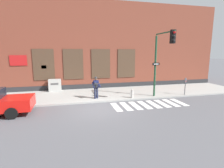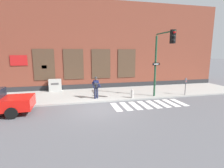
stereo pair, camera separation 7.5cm
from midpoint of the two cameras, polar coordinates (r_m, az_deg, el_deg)
The scene contains 9 objects.
ground_plane at distance 11.47m, azimuth -4.38°, elevation -8.10°, with size 160.00×160.00×0.00m, color #56565B.
sidewalk at distance 15.05m, azimuth -6.70°, elevation -3.45°, with size 28.00×4.77×0.11m.
building_backdrop at distance 18.99m, azimuth -8.60°, elevation 12.04°, with size 28.00×4.06×8.46m.
crosswalk at distance 12.61m, azimuth 12.15°, elevation -6.57°, with size 5.20×1.90×0.01m.
busker at distance 13.33m, azimuth -5.10°, elevation -0.77°, with size 0.74×0.58×1.68m.
traffic_light at distance 13.46m, azimuth 16.21°, elevation 9.54°, with size 0.60×2.52×4.96m.
parking_meter at distance 15.72m, azimuth 23.03°, elevation 0.10°, with size 0.13×0.11×1.44m.
utility_box at distance 16.78m, azimuth -17.93°, elevation -0.35°, with size 1.09×0.56×1.09m.
fire_hydrant at distance 13.71m, azimuth 6.75°, elevation -3.10°, with size 0.38×0.20×0.70m.
Camera 2 is at (-1.66, -10.76, 3.62)m, focal length 28.00 mm.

